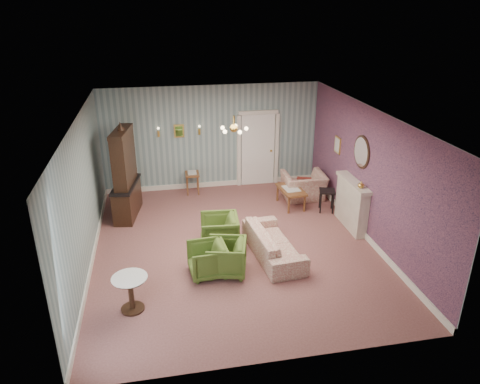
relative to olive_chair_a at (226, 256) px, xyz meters
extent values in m
plane|color=#88554F|center=(0.34, 1.01, -0.38)|extent=(7.00, 7.00, 0.00)
plane|color=white|center=(0.34, 1.01, 2.52)|extent=(7.00, 7.00, 0.00)
plane|color=slate|center=(0.34, 4.51, 1.07)|extent=(6.00, 0.00, 6.00)
plane|color=slate|center=(0.34, -2.49, 1.07)|extent=(6.00, 0.00, 6.00)
plane|color=slate|center=(-2.66, 1.01, 1.07)|extent=(0.00, 7.00, 7.00)
plane|color=slate|center=(3.34, 1.01, 1.07)|extent=(0.00, 7.00, 7.00)
plane|color=#AD5666|center=(3.33, 1.01, 1.07)|extent=(0.00, 7.00, 7.00)
imported|color=#476322|center=(0.00, 0.00, 0.00)|extent=(0.85, 0.88, 0.76)
imported|color=#476322|center=(-0.37, 0.01, -0.02)|extent=(0.71, 0.75, 0.72)
imported|color=#476322|center=(0.01, 1.02, 0.03)|extent=(0.80, 0.85, 0.81)
imported|color=#99433D|center=(1.08, 0.48, 0.01)|extent=(0.77, 2.05, 0.79)
imported|color=#99433D|center=(2.63, 3.20, 0.10)|extent=(1.11, 0.74, 0.95)
imported|color=gold|center=(3.18, 1.01, 0.85)|extent=(0.15, 0.15, 0.15)
cube|color=maroon|center=(2.58, 3.05, 0.10)|extent=(0.41, 0.28, 0.39)
camera|label=1|loc=(-1.16, -7.49, 4.60)|focal=33.69mm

